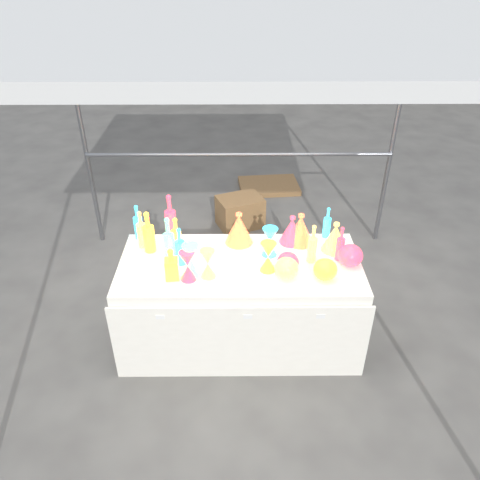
{
  "coord_description": "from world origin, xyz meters",
  "views": [
    {
      "loc": [
        -0.02,
        -2.83,
        2.77
      ],
      "look_at": [
        0.0,
        0.0,
        0.95
      ],
      "focal_mm": 35.0,
      "sensor_mm": 36.0,
      "label": 1
    }
  ],
  "objects_px": {
    "cardboard_box_closed": "(240,212)",
    "decanter_0": "(171,264)",
    "bottle_0": "(148,232)",
    "display_table": "(240,302)",
    "globe_0": "(325,270)",
    "lampshade_0": "(239,228)"
  },
  "relations": [
    {
      "from": "cardboard_box_closed",
      "to": "bottle_0",
      "type": "relative_size",
      "value": 1.42
    },
    {
      "from": "bottle_0",
      "to": "globe_0",
      "type": "height_order",
      "value": "bottle_0"
    },
    {
      "from": "cardboard_box_closed",
      "to": "lampshade_0",
      "type": "distance_m",
      "value": 1.67
    },
    {
      "from": "bottle_0",
      "to": "lampshade_0",
      "type": "distance_m",
      "value": 0.69
    },
    {
      "from": "lampshade_0",
      "to": "display_table",
      "type": "bearing_deg",
      "value": -68.16
    },
    {
      "from": "decanter_0",
      "to": "globe_0",
      "type": "bearing_deg",
      "value": -6.66
    },
    {
      "from": "bottle_0",
      "to": "globe_0",
      "type": "relative_size",
      "value": 1.99
    },
    {
      "from": "display_table",
      "to": "globe_0",
      "type": "relative_size",
      "value": 10.76
    },
    {
      "from": "decanter_0",
      "to": "lampshade_0",
      "type": "distance_m",
      "value": 0.66
    },
    {
      "from": "cardboard_box_closed",
      "to": "decanter_0",
      "type": "relative_size",
      "value": 1.98
    },
    {
      "from": "bottle_0",
      "to": "lampshade_0",
      "type": "xyz_separation_m",
      "value": [
        0.68,
        0.11,
        -0.04
      ]
    },
    {
      "from": "display_table",
      "to": "cardboard_box_closed",
      "type": "relative_size",
      "value": 3.81
    },
    {
      "from": "globe_0",
      "to": "display_table",
      "type": "bearing_deg",
      "value": 162.88
    },
    {
      "from": "display_table",
      "to": "globe_0",
      "type": "height_order",
      "value": "globe_0"
    },
    {
      "from": "cardboard_box_closed",
      "to": "lampshade_0",
      "type": "xyz_separation_m",
      "value": [
        -0.02,
        -1.51,
        0.71
      ]
    },
    {
      "from": "bottle_0",
      "to": "display_table",
      "type": "bearing_deg",
      "value": -14.22
    },
    {
      "from": "decanter_0",
      "to": "bottle_0",
      "type": "bearing_deg",
      "value": 115.16
    },
    {
      "from": "decanter_0",
      "to": "globe_0",
      "type": "height_order",
      "value": "decanter_0"
    },
    {
      "from": "cardboard_box_closed",
      "to": "bottle_0",
      "type": "height_order",
      "value": "bottle_0"
    },
    {
      "from": "globe_0",
      "to": "decanter_0",
      "type": "bearing_deg",
      "value": 179.36
    },
    {
      "from": "display_table",
      "to": "lampshade_0",
      "type": "xyz_separation_m",
      "value": [
        -0.01,
        0.29,
        0.51
      ]
    },
    {
      "from": "bottle_0",
      "to": "decanter_0",
      "type": "xyz_separation_m",
      "value": [
        0.21,
        -0.35,
        -0.05
      ]
    }
  ]
}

